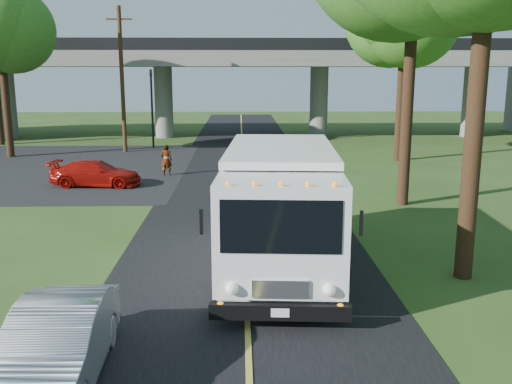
{
  "coord_description": "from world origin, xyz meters",
  "views": [
    {
      "loc": [
        -0.13,
        -12.54,
        5.15
      ],
      "look_at": [
        0.33,
        3.99,
        1.6
      ],
      "focal_mm": 40.0,
      "sensor_mm": 36.0,
      "label": 1
    }
  ],
  "objects_px": {
    "traffic_signal": "(152,100)",
    "red_sedan": "(96,173)",
    "utility_pole": "(122,79)",
    "silver_sedan": "(56,346)",
    "pedestrian": "(166,160)",
    "tree_left_lot": "(1,21)",
    "step_van": "(280,205)",
    "tree_right_far": "(409,11)"
  },
  "relations": [
    {
      "from": "traffic_signal",
      "to": "step_van",
      "type": "xyz_separation_m",
      "value": [
        6.89,
        -24.29,
        -1.47
      ]
    },
    {
      "from": "tree_right_far",
      "to": "step_van",
      "type": "relative_size",
      "value": 1.42
    },
    {
      "from": "traffic_signal",
      "to": "utility_pole",
      "type": "height_order",
      "value": "utility_pole"
    },
    {
      "from": "tree_right_far",
      "to": "pedestrian",
      "type": "relative_size",
      "value": 7.12
    },
    {
      "from": "utility_pole",
      "to": "tree_left_lot",
      "type": "height_order",
      "value": "tree_left_lot"
    },
    {
      "from": "tree_left_lot",
      "to": "pedestrian",
      "type": "height_order",
      "value": "tree_left_lot"
    },
    {
      "from": "red_sedan",
      "to": "silver_sedan",
      "type": "relative_size",
      "value": 0.98
    },
    {
      "from": "utility_pole",
      "to": "tree_right_far",
      "type": "relative_size",
      "value": 0.82
    },
    {
      "from": "red_sedan",
      "to": "silver_sedan",
      "type": "distance_m",
      "value": 17.07
    },
    {
      "from": "traffic_signal",
      "to": "tree_left_lot",
      "type": "xyz_separation_m",
      "value": [
        -7.79,
        -4.16,
        4.7
      ]
    },
    {
      "from": "utility_pole",
      "to": "red_sedan",
      "type": "bearing_deg",
      "value": -85.62
    },
    {
      "from": "traffic_signal",
      "to": "step_van",
      "type": "relative_size",
      "value": 0.67
    },
    {
      "from": "tree_right_far",
      "to": "red_sedan",
      "type": "bearing_deg",
      "value": -156.57
    },
    {
      "from": "tree_right_far",
      "to": "tree_left_lot",
      "type": "height_order",
      "value": "tree_right_far"
    },
    {
      "from": "traffic_signal",
      "to": "red_sedan",
      "type": "relative_size",
      "value": 1.29
    },
    {
      "from": "step_van",
      "to": "red_sedan",
      "type": "height_order",
      "value": "step_van"
    },
    {
      "from": "tree_right_far",
      "to": "red_sedan",
      "type": "distance_m",
      "value": 18.93
    },
    {
      "from": "tree_left_lot",
      "to": "silver_sedan",
      "type": "distance_m",
      "value": 28.62
    },
    {
      "from": "utility_pole",
      "to": "silver_sedan",
      "type": "relative_size",
      "value": 2.2
    },
    {
      "from": "utility_pole",
      "to": "traffic_signal",
      "type": "bearing_deg",
      "value": 53.13
    },
    {
      "from": "step_van",
      "to": "silver_sedan",
      "type": "distance_m",
      "value": 6.91
    },
    {
      "from": "tree_left_lot",
      "to": "utility_pole",
      "type": "bearing_deg",
      "value": 18.97
    },
    {
      "from": "utility_pole",
      "to": "red_sedan",
      "type": "xyz_separation_m",
      "value": [
        0.85,
        -11.04,
        -4.01
      ]
    },
    {
      "from": "tree_left_lot",
      "to": "silver_sedan",
      "type": "relative_size",
      "value": 2.57
    },
    {
      "from": "traffic_signal",
      "to": "tree_left_lot",
      "type": "relative_size",
      "value": 0.5
    },
    {
      "from": "utility_pole",
      "to": "silver_sedan",
      "type": "xyz_separation_m",
      "value": [
        4.3,
        -27.75,
        -3.92
      ]
    },
    {
      "from": "tree_left_lot",
      "to": "step_van",
      "type": "distance_m",
      "value": 25.67
    },
    {
      "from": "step_van",
      "to": "tree_right_far",
      "type": "bearing_deg",
      "value": 69.2
    },
    {
      "from": "traffic_signal",
      "to": "step_van",
      "type": "distance_m",
      "value": 25.29
    },
    {
      "from": "utility_pole",
      "to": "red_sedan",
      "type": "height_order",
      "value": "utility_pole"
    },
    {
      "from": "traffic_signal",
      "to": "red_sedan",
      "type": "distance_m",
      "value": 13.31
    },
    {
      "from": "utility_pole",
      "to": "pedestrian",
      "type": "distance_m",
      "value": 10.0
    },
    {
      "from": "tree_right_far",
      "to": "step_van",
      "type": "bearing_deg",
      "value": -114.64
    },
    {
      "from": "traffic_signal",
      "to": "pedestrian",
      "type": "xyz_separation_m",
      "value": [
        2.2,
        -10.47,
        -2.43
      ]
    },
    {
      "from": "red_sedan",
      "to": "silver_sedan",
      "type": "bearing_deg",
      "value": -164.47
    },
    {
      "from": "red_sedan",
      "to": "pedestrian",
      "type": "height_order",
      "value": "pedestrian"
    },
    {
      "from": "pedestrian",
      "to": "silver_sedan",
      "type": "bearing_deg",
      "value": 89.78
    },
    {
      "from": "pedestrian",
      "to": "red_sedan",
      "type": "bearing_deg",
      "value": 40.02
    },
    {
      "from": "traffic_signal",
      "to": "silver_sedan",
      "type": "bearing_deg",
      "value": -84.62
    },
    {
      "from": "tree_right_far",
      "to": "pedestrian",
      "type": "bearing_deg",
      "value": -161.7
    },
    {
      "from": "tree_right_far",
      "to": "silver_sedan",
      "type": "bearing_deg",
      "value": -117.74
    },
    {
      "from": "red_sedan",
      "to": "step_van",
      "type": "bearing_deg",
      "value": -142.29
    }
  ]
}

